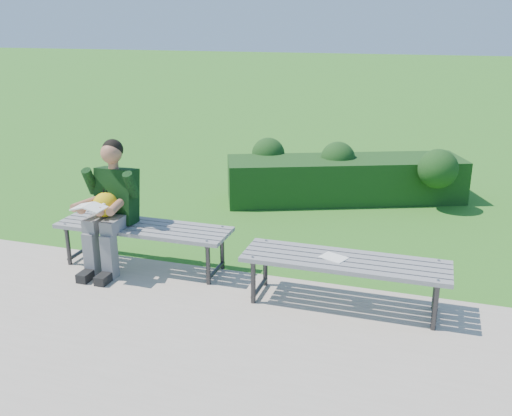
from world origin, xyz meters
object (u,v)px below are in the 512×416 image
at_px(seated_boy, 110,203).
at_px(paper_sheet, 334,257).
at_px(bench_left, 143,231).
at_px(bench_right, 345,265).
at_px(hedge, 346,176).

relative_size(seated_boy, paper_sheet, 4.96).
height_order(bench_left, paper_sheet, bench_left).
bearing_deg(seated_boy, paper_sheet, -3.43).
bearing_deg(bench_right, hedge, 98.64).
bearing_deg(hedge, bench_left, -118.09).
height_order(bench_left, bench_right, same).
relative_size(bench_right, seated_boy, 1.37).
relative_size(hedge, paper_sheet, 12.74).
distance_m(bench_left, bench_right, 2.10).
height_order(bench_left, seated_boy, seated_boy).
height_order(seated_boy, paper_sheet, seated_boy).
relative_size(bench_left, seated_boy, 1.37).
distance_m(bench_left, seated_boy, 0.43).
relative_size(hedge, bench_right, 1.87).
xyz_separation_m(bench_left, bench_right, (2.09, -0.23, 0.00)).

